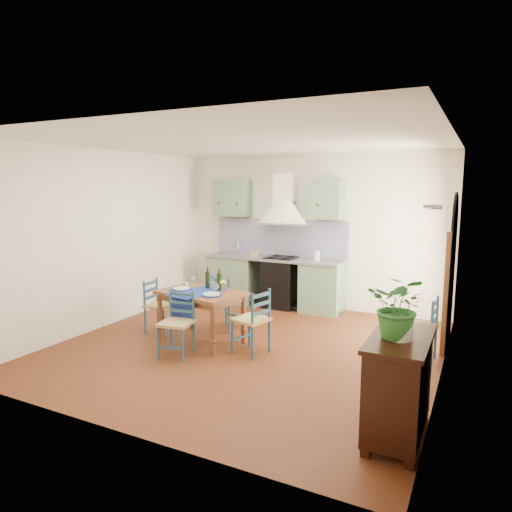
# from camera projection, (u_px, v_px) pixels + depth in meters

# --- Properties ---
(floor) EXTENTS (5.00, 5.00, 0.00)m
(floor) POSITION_uv_depth(u_px,v_px,m) (248.00, 347.00, 6.38)
(floor) COLOR #4B2210
(floor) RESTS_ON ground
(back_wall) EXTENTS (5.00, 0.96, 2.80)m
(back_wall) POSITION_uv_depth(u_px,v_px,m) (282.00, 250.00, 8.45)
(back_wall) COLOR white
(back_wall) RESTS_ON ground
(right_wall) EXTENTS (0.26, 5.00, 2.80)m
(right_wall) POSITION_uv_depth(u_px,v_px,m) (448.00, 263.00, 5.32)
(right_wall) COLOR white
(right_wall) RESTS_ON ground
(left_wall) EXTENTS (0.04, 5.00, 2.80)m
(left_wall) POSITION_uv_depth(u_px,v_px,m) (109.00, 238.00, 7.27)
(left_wall) COLOR white
(left_wall) RESTS_ON ground
(ceiling) EXTENTS (5.00, 5.00, 0.01)m
(ceiling) POSITION_uv_depth(u_px,v_px,m) (247.00, 141.00, 5.95)
(ceiling) COLOR silver
(ceiling) RESTS_ON back_wall
(dining_table) EXTENTS (1.29, 1.01, 1.06)m
(dining_table) POSITION_uv_depth(u_px,v_px,m) (201.00, 297.00, 6.49)
(dining_table) COLOR brown
(dining_table) RESTS_ON ground
(chair_near) EXTENTS (0.46, 0.46, 0.86)m
(chair_near) POSITION_uv_depth(u_px,v_px,m) (177.00, 323.00, 5.99)
(chair_near) COLOR navy
(chair_near) RESTS_ON ground
(chair_far) EXTENTS (0.46, 0.46, 0.85)m
(chair_far) POSITION_uv_depth(u_px,v_px,m) (226.00, 301.00, 7.12)
(chair_far) COLOR navy
(chair_far) RESTS_ON ground
(chair_left) EXTENTS (0.41, 0.41, 0.82)m
(chair_left) POSITION_uv_depth(u_px,v_px,m) (159.00, 305.00, 6.95)
(chair_left) COLOR navy
(chair_left) RESTS_ON ground
(chair_right) EXTENTS (0.50, 0.50, 0.88)m
(chair_right) POSITION_uv_depth(u_px,v_px,m) (253.00, 320.00, 6.07)
(chair_right) COLOR navy
(chair_right) RESTS_ON ground
(chair_spare) EXTENTS (0.42, 0.42, 0.84)m
(chair_spare) POSITION_uv_depth(u_px,v_px,m) (422.00, 328.00, 5.82)
(chair_spare) COLOR navy
(chair_spare) RESTS_ON ground
(sideboard) EXTENTS (0.50, 1.05, 0.94)m
(sideboard) POSITION_uv_depth(u_px,v_px,m) (398.00, 382.00, 4.04)
(sideboard) COLOR black
(sideboard) RESTS_ON ground
(potted_plant) EXTENTS (0.54, 0.48, 0.56)m
(potted_plant) POSITION_uv_depth(u_px,v_px,m) (400.00, 307.00, 3.86)
(potted_plant) COLOR #2A6D2C
(potted_plant) RESTS_ON sideboard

